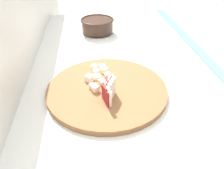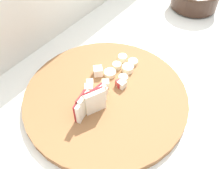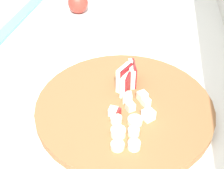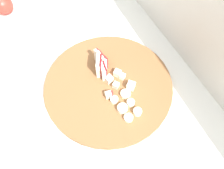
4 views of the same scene
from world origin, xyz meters
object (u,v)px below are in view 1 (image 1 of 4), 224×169
apple_dice_pile (100,82)px  banana_slice_rows (100,71)px  ceramic_bowl (97,25)px  apple_wedge_fan (108,91)px  cutting_board (107,90)px

apple_dice_pile → banana_slice_rows: 0.07m
apple_dice_pile → ceramic_bowl: 0.48m
apple_dice_pile → ceramic_bowl: ceramic_bowl is taller
apple_wedge_fan → banana_slice_rows: (0.14, 0.01, -0.02)m
cutting_board → ceramic_bowl: bearing=-0.0°
banana_slice_rows → ceramic_bowl: size_ratio=0.58×
banana_slice_rows → ceramic_bowl: (0.41, -0.02, 0.02)m
apple_wedge_fan → banana_slice_rows: 0.15m
apple_wedge_fan → apple_dice_pile: size_ratio=0.92×
cutting_board → banana_slice_rows: bearing=9.6°
cutting_board → apple_dice_pile: (0.02, 0.02, 0.02)m
banana_slice_rows → apple_wedge_fan: bearing=-174.2°
apple_dice_pile → banana_slice_rows: size_ratio=1.01×
banana_slice_rows → ceramic_bowl: bearing=-2.1°
ceramic_bowl → cutting_board: bearing=180.0°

